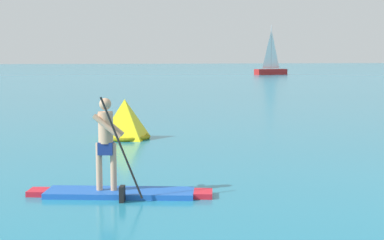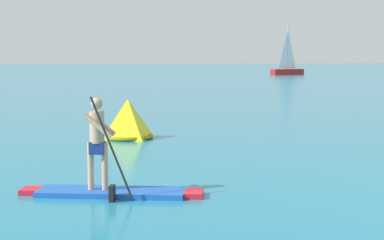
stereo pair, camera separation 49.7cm
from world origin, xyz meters
TOP-DOWN VIEW (x-y plane):
  - paddleboarder_near_left at (-7.45, 2.38)m, footprint 3.25×1.43m
  - race_marker_buoy at (-6.31, 9.37)m, footprint 1.65×1.65m
  - sailboat_right_horizon at (22.97, 67.61)m, footprint 5.11×2.34m

SIDE VIEW (x-z plane):
  - paddleboarder_near_left at x=-7.45m, z-range -0.55..1.27m
  - race_marker_buoy at x=-6.31m, z-range -0.07..1.13m
  - sailboat_right_horizon at x=22.97m, z-range -2.55..4.51m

